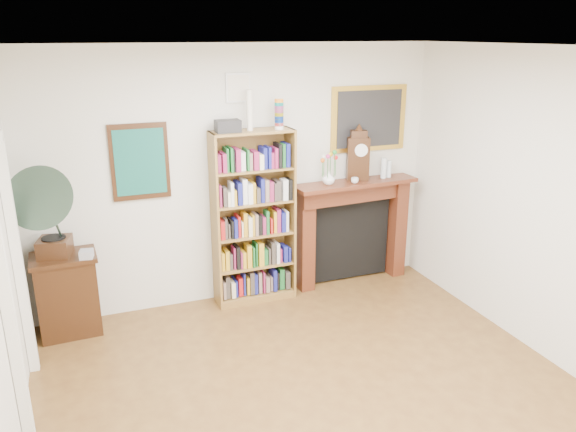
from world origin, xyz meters
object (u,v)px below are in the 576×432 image
object	(u,v)px
fireplace	(352,222)
cd_stack	(86,254)
side_cabinet	(68,294)
mantel_clock	(358,156)
teacup	(355,181)
bottle_left	(384,168)
bottle_right	(389,169)
gramophone	(48,207)
flower_vase	(329,178)
bookshelf	(253,208)

from	to	relation	value
fireplace	cd_stack	world-z (taller)	fireplace
side_cabinet	mantel_clock	world-z (taller)	mantel_clock
cd_stack	teacup	xyz separation A→B (m)	(2.93, 0.14, 0.42)
bottle_left	bottle_right	bearing A→B (deg)	8.95
teacup	bottle_left	size ratio (longest dim) A/B	0.36
gramophone	bottle_right	bearing A→B (deg)	16.58
cd_stack	mantel_clock	bearing A→B (deg)	5.14
teacup	bottle_right	world-z (taller)	bottle_right
mantel_clock	flower_vase	world-z (taller)	mantel_clock
bookshelf	bottle_right	distance (m)	1.72
fireplace	teacup	world-z (taller)	teacup
fireplace	gramophone	xyz separation A→B (m)	(-3.27, -0.28, 0.62)
mantel_clock	teacup	size ratio (longest dim) A/B	6.70
gramophone	teacup	size ratio (longest dim) A/B	11.08
bottle_left	flower_vase	bearing A→B (deg)	-176.98
side_cabinet	cd_stack	world-z (taller)	cd_stack
side_cabinet	bottle_left	distance (m)	3.71
side_cabinet	cd_stack	size ratio (longest dim) A/B	6.96
fireplace	flower_vase	bearing A→B (deg)	-171.00
side_cabinet	cd_stack	bearing A→B (deg)	-37.08
bottle_right	fireplace	bearing A→B (deg)	176.68
gramophone	cd_stack	size ratio (longest dim) A/B	7.96
mantel_clock	flower_vase	bearing A→B (deg)	-152.13
mantel_clock	teacup	bearing A→B (deg)	-108.55
side_cabinet	gramophone	bearing A→B (deg)	-114.62
fireplace	bottle_right	distance (m)	0.76
side_cabinet	gramophone	size ratio (longest dim) A/B	0.88
bottle_left	bottle_right	distance (m)	0.08
side_cabinet	mantel_clock	bearing A→B (deg)	-0.04
mantel_clock	bottle_left	xyz separation A→B (m)	(0.33, -0.03, -0.16)
bottle_right	bottle_left	bearing A→B (deg)	-171.05
fireplace	bottle_right	bearing A→B (deg)	-6.75
bottle_right	bookshelf	bearing A→B (deg)	-178.54
gramophone	side_cabinet	bearing A→B (deg)	80.26
bookshelf	teacup	distance (m)	1.21
teacup	bottle_right	bearing A→B (deg)	13.23
bookshelf	cd_stack	distance (m)	1.77
flower_vase	bottle_right	world-z (taller)	bottle_right
fireplace	flower_vase	xyz separation A→B (m)	(-0.35, -0.08, 0.58)
mantel_clock	flower_vase	distance (m)	0.45
gramophone	cd_stack	distance (m)	0.57
side_cabinet	flower_vase	world-z (taller)	flower_vase
bookshelf	flower_vase	distance (m)	0.93
fireplace	teacup	size ratio (longest dim) A/B	17.57
side_cabinet	gramophone	xyz separation A→B (m)	(-0.06, -0.14, 0.96)
bookshelf	fireplace	bearing A→B (deg)	2.28
bottle_left	bottle_right	size ratio (longest dim) A/B	1.20
mantel_clock	teacup	world-z (taller)	mantel_clock
gramophone	teacup	distance (m)	3.21
bookshelf	bottle_left	xyz separation A→B (m)	(1.62, 0.03, 0.31)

